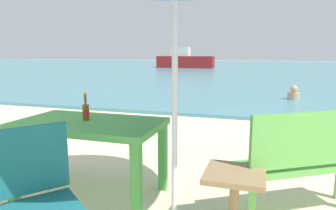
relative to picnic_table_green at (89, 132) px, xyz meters
The scene contains 7 objects.
sea_water 29.01m from the picnic_table_green, 89.33° to the left, with size 120.00×50.00×0.08m, color teal.
picnic_table_green is the anchor object (origin of this frame).
beer_bottle_amber 0.21m from the picnic_table_green, 146.86° to the left, with size 0.07×0.07×0.26m.
side_table_wood 1.49m from the picnic_table_green, 12.37° to the right, with size 0.44×0.44×0.54m.
bench_green_left 1.99m from the picnic_table_green, ahead, with size 1.21×0.94×0.95m.
swimmer_person 7.40m from the picnic_table_green, 70.63° to the left, with size 0.34×0.34×0.41m.
boat_cargo_ship 25.65m from the picnic_table_green, 102.38° to the left, with size 5.23×1.43×1.90m.
Camera 1 is at (1.25, -1.49, 1.40)m, focal length 32.42 mm.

